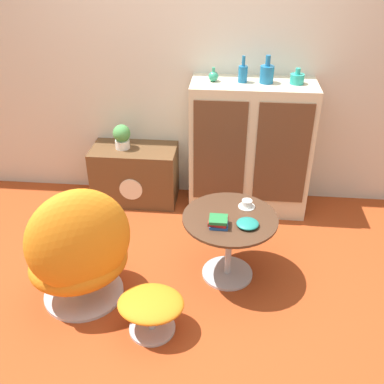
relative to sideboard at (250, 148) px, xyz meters
name	(u,v)px	position (x,y,z in m)	size (l,w,h in m)	color
ground_plane	(170,298)	(-0.52, -1.23, -0.57)	(12.00, 12.00, 0.00)	#9E3D19
wall_back	(191,51)	(-0.52, 0.25, 0.73)	(6.40, 0.06, 2.60)	beige
sideboard	(250,148)	(0.00, 0.00, 0.00)	(0.99, 0.44, 1.13)	beige
tv_console	(135,174)	(-1.00, 0.02, -0.31)	(0.74, 0.40, 0.51)	brown
egg_chair	(79,252)	(-1.08, -1.29, -0.16)	(0.87, 0.85, 0.89)	#B7B7BC
ottoman	(151,307)	(-0.59, -1.51, -0.37)	(0.41, 0.35, 0.26)	#B7B7BC
coffee_table	(229,235)	(-0.14, -0.95, -0.21)	(0.65, 0.65, 0.50)	#B7B7BC
vase_leftmost	(213,76)	(-0.32, 0.00, 0.60)	(0.08, 0.08, 0.11)	#2D8E6B
vase_inner_left	(243,73)	(-0.09, 0.00, 0.63)	(0.07, 0.07, 0.20)	#196699
vase_inner_right	(267,74)	(0.09, 0.00, 0.64)	(0.11, 0.11, 0.21)	#196699
vase_rightmost	(297,78)	(0.32, 0.00, 0.60)	(0.11, 0.11, 0.12)	teal
potted_plant	(122,136)	(-1.09, 0.02, 0.06)	(0.15, 0.15, 0.21)	silver
teacup	(247,204)	(-0.03, -0.81, -0.04)	(0.12, 0.12, 0.05)	white
book_stack	(218,222)	(-0.21, -1.05, -0.03)	(0.13, 0.13, 0.06)	#1E478C
bowl	(248,224)	(-0.03, -1.04, -0.05)	(0.15, 0.15, 0.04)	#1E7A70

